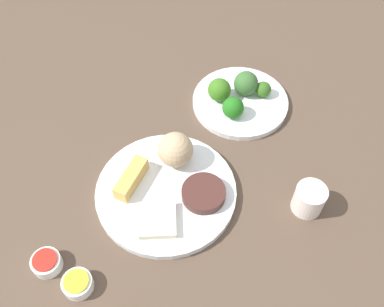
{
  "coord_description": "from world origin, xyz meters",
  "views": [
    {
      "loc": [
        -0.42,
        0.09,
        0.75
      ],
      "look_at": [
        0.07,
        -0.07,
        0.06
      ],
      "focal_mm": 40.06,
      "sensor_mm": 36.0,
      "label": 1
    }
  ],
  "objects_px": {
    "sauce_ramekin_sweet_and_sour": "(47,263)",
    "sauce_ramekin_hot_mustard": "(78,284)",
    "teacup": "(309,199)",
    "main_plate": "(168,191)",
    "broccoli_plate": "(240,102)"
  },
  "relations": [
    {
      "from": "sauce_ramekin_sweet_and_sour",
      "to": "teacup",
      "type": "height_order",
      "value": "teacup"
    },
    {
      "from": "main_plate",
      "to": "sauce_ramekin_sweet_and_sour",
      "type": "xyz_separation_m",
      "value": [
        -0.08,
        0.24,
        0.0
      ]
    },
    {
      "from": "main_plate",
      "to": "sauce_ramekin_sweet_and_sour",
      "type": "distance_m",
      "value": 0.26
    },
    {
      "from": "sauce_ramekin_sweet_and_sour",
      "to": "sauce_ramekin_hot_mustard",
      "type": "relative_size",
      "value": 1.0
    },
    {
      "from": "main_plate",
      "to": "teacup",
      "type": "xyz_separation_m",
      "value": [
        -0.11,
        -0.25,
        0.02
      ]
    },
    {
      "from": "main_plate",
      "to": "sauce_ramekin_hot_mustard",
      "type": "relative_size",
      "value": 5.28
    },
    {
      "from": "sauce_ramekin_hot_mustard",
      "to": "sauce_ramekin_sweet_and_sour",
      "type": "bearing_deg",
      "value": 40.31
    },
    {
      "from": "sauce_ramekin_hot_mustard",
      "to": "teacup",
      "type": "height_order",
      "value": "teacup"
    },
    {
      "from": "broccoli_plate",
      "to": "sauce_ramekin_sweet_and_sour",
      "type": "distance_m",
      "value": 0.54
    },
    {
      "from": "teacup",
      "to": "sauce_ramekin_sweet_and_sour",
      "type": "bearing_deg",
      "value": 86.12
    },
    {
      "from": "broccoli_plate",
      "to": "sauce_ramekin_hot_mustard",
      "type": "xyz_separation_m",
      "value": [
        -0.31,
        0.42,
        0.0
      ]
    },
    {
      "from": "sauce_ramekin_sweet_and_sour",
      "to": "teacup",
      "type": "xyz_separation_m",
      "value": [
        -0.03,
        -0.49,
        0.02
      ]
    },
    {
      "from": "sauce_ramekin_hot_mustard",
      "to": "teacup",
      "type": "distance_m",
      "value": 0.44
    },
    {
      "from": "main_plate",
      "to": "sauce_ramekin_sweet_and_sour",
      "type": "bearing_deg",
      "value": 107.8
    },
    {
      "from": "broccoli_plate",
      "to": "sauce_ramekin_hot_mustard",
      "type": "relative_size",
      "value": 4.18
    }
  ]
}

